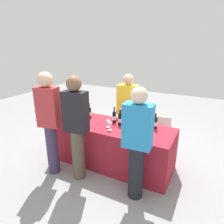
{
  "coord_description": "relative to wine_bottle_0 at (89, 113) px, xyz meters",
  "views": [
    {
      "loc": [
        1.54,
        -2.95,
        2.16
      ],
      "look_at": [
        0.0,
        0.0,
        1.02
      ],
      "focal_mm": 32.71,
      "sensor_mm": 36.0,
      "label": 1
    }
  ],
  "objects": [
    {
      "name": "wine_bottle_3",
      "position": [
        1.28,
        0.08,
        -0.0
      ],
      "size": [
        0.07,
        0.07,
        0.29
      ],
      "color": "black",
      "rests_on": "tasting_table"
    },
    {
      "name": "wine_bottle_2",
      "position": [
        0.68,
        -0.05,
        0.0
      ],
      "size": [
        0.08,
        0.08,
        0.3
      ],
      "color": "black",
      "rests_on": "tasting_table"
    },
    {
      "name": "wine_glass_2",
      "position": [
        0.62,
        -0.33,
        0.0
      ],
      "size": [
        0.07,
        0.07,
        0.15
      ],
      "color": "silver",
      "rests_on": "tasting_table"
    },
    {
      "name": "menu_board",
      "position": [
        1.16,
        0.81,
        -0.51
      ],
      "size": [
        0.47,
        0.1,
        0.73
      ],
      "primitive_type": "cube",
      "rotation": [
        0.0,
        0.0,
        0.15
      ],
      "color": "white",
      "rests_on": "ground_plane"
    },
    {
      "name": "tasting_table",
      "position": [
        0.56,
        -0.13,
        -0.49
      ],
      "size": [
        2.18,
        0.8,
        0.77
      ],
      "primitive_type": "cube",
      "color": "maroon",
      "rests_on": "ground_plane"
    },
    {
      "name": "wine_glass_1",
      "position": [
        0.54,
        -0.23,
        -0.0
      ],
      "size": [
        0.07,
        0.07,
        0.14
      ],
      "color": "silver",
      "rests_on": "tasting_table"
    },
    {
      "name": "wine_bottle_0",
      "position": [
        0.0,
        0.0,
        0.0
      ],
      "size": [
        0.08,
        0.08,
        0.3
      ],
      "color": "black",
      "rests_on": "tasting_table"
    },
    {
      "name": "guest_0",
      "position": [
        -0.22,
        -0.83,
        0.1
      ],
      "size": [
        0.38,
        0.26,
        1.75
      ],
      "rotation": [
        0.0,
        0.0,
        0.2
      ],
      "color": "#3F3351",
      "rests_on": "ground_plane"
    },
    {
      "name": "guest_2",
      "position": [
        1.26,
        -0.73,
        0.02
      ],
      "size": [
        0.4,
        0.24,
        1.64
      ],
      "rotation": [
        0.0,
        0.0,
        0.07
      ],
      "color": "black",
      "rests_on": "ground_plane"
    },
    {
      "name": "ground_plane",
      "position": [
        0.56,
        -0.13,
        -0.88
      ],
      "size": [
        12.0,
        12.0,
        0.0
      ],
      "primitive_type": "plane",
      "color": "gray"
    },
    {
      "name": "server_pouring",
      "position": [
        0.57,
        0.53,
        -0.02
      ],
      "size": [
        0.42,
        0.26,
        1.59
      ],
      "rotation": [
        0.0,
        0.0,
        3.24
      ],
      "color": "black",
      "rests_on": "ground_plane"
    },
    {
      "name": "guest_1",
      "position": [
        0.26,
        -0.75,
        0.07
      ],
      "size": [
        0.39,
        0.24,
        1.71
      ],
      "rotation": [
        0.0,
        0.0,
        0.11
      ],
      "color": "brown",
      "rests_on": "ground_plane"
    },
    {
      "name": "wine_glass_0",
      "position": [
        -0.23,
        -0.27,
        -0.0
      ],
      "size": [
        0.07,
        0.07,
        0.14
      ],
      "color": "silver",
      "rests_on": "tasting_table"
    },
    {
      "name": "wine_bottle_1",
      "position": [
        0.54,
        0.01,
        0.0
      ],
      "size": [
        0.07,
        0.07,
        0.3
      ],
      "color": "black",
      "rests_on": "tasting_table"
    }
  ]
}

